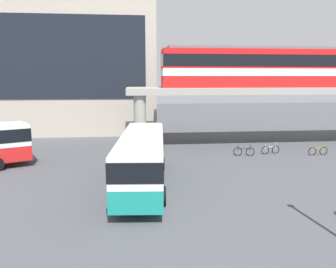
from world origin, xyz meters
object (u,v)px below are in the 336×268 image
object	(u,v)px
train	(291,67)
bus_main	(142,155)
bicycle_orange	(318,151)
bicycle_silver	(270,150)
station_building	(57,67)
bicycle_black	(244,151)

from	to	relation	value
train	bus_main	distance (m)	20.19
bicycle_orange	bicycle_silver	size ratio (longest dim) A/B	1.01
station_building	bicycle_orange	size ratio (longest dim) A/B	13.59
train	bicycle_orange	bearing A→B (deg)	-87.84
station_building	bicycle_black	world-z (taller)	station_building
station_building	bicycle_black	size ratio (longest dim) A/B	13.71
station_building	train	xyz separation A→B (m)	(25.06, -12.23, -0.35)
train	bicycle_black	world-z (taller)	train
bicycle_orange	bicycle_silver	xyz separation A→B (m)	(-3.85, 0.91, 0.00)
station_building	bicycle_silver	distance (m)	28.26
train	bus_main	xyz separation A→B (m)	(-15.03, -12.26, -5.63)
station_building	train	world-z (taller)	station_building
bus_main	bicycle_orange	bearing A→B (deg)	24.01
bicycle_silver	station_building	bearing A→B (deg)	141.91
station_building	bicycle_black	distance (m)	26.67
train	bicycle_silver	xyz separation A→B (m)	(-3.65, -4.56, -7.26)
bus_main	station_building	bearing A→B (deg)	112.29
station_building	bicycle_silver	world-z (taller)	station_building
bicycle_black	station_building	bearing A→B (deg)	137.60
station_building	bus_main	size ratio (longest dim) A/B	2.17
bus_main	bicycle_silver	distance (m)	13.84
station_building	bicycle_silver	bearing A→B (deg)	-38.09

